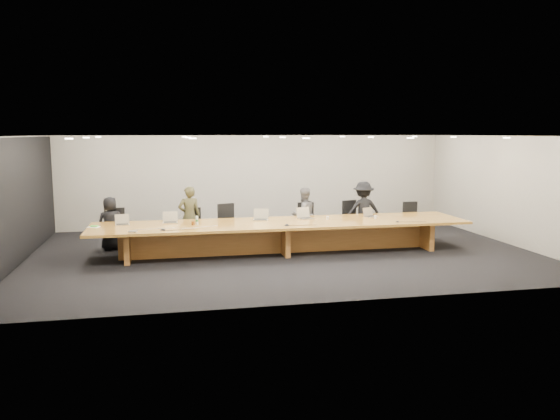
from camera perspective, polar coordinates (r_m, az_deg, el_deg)
The scene contains 29 objects.
ground at distance 13.24m, azimuth 0.27°, elevation -4.47°, with size 12.00×12.00×0.00m, color black.
back_wall at distance 16.93m, azimuth -2.57°, elevation 3.06°, with size 12.00×0.02×2.80m, color silver.
left_wall_panel at distance 13.14m, azimuth -25.97°, elevation 0.69°, with size 0.08×7.84×2.74m, color black.
conference_table at distance 13.14m, azimuth 0.27°, elevation -2.25°, with size 9.00×1.80×0.75m.
chair_far_left at distance 14.24m, azimuth -16.57°, elevation -1.83°, with size 0.52×0.52×1.02m, color black, non-canonical shape.
chair_left at distance 14.04m, azimuth -9.13°, elevation -1.78°, with size 0.51×0.51×1.00m, color black, non-canonical shape.
chair_mid_left at distance 14.08m, azimuth -5.28°, elevation -1.50°, with size 0.55×0.55×1.08m, color black, non-canonical shape.
chair_mid_right at distance 14.56m, azimuth 2.76°, elevation -1.24°, with size 0.53×0.53×1.04m, color black, non-canonical shape.
chair_right at distance 14.99m, azimuth 7.71°, elevation -1.00°, with size 0.54×0.54×1.07m, color black, non-canonical shape.
chair_far_right at distance 15.54m, azimuth 13.68°, elevation -0.97°, with size 0.51×0.51×0.99m, color black, non-canonical shape.
person_a at distance 14.07m, azimuth -17.28°, elevation -1.34°, with size 0.65×0.42×1.33m, color black.
person_b at distance 14.05m, azimuth -9.44°, elevation -0.64°, with size 0.56×0.37×1.55m, color #36341D.
person_c at distance 14.44m, azimuth 2.47°, elevation -0.51°, with size 0.70×0.55×1.45m, color #5C5B5E.
person_d at distance 14.95m, azimuth 8.69°, elevation -0.05°, with size 1.02×0.58×1.58m, color black.
laptop_a at distance 13.18m, azimuth -16.16°, elevation -0.97°, with size 0.32×0.23×0.25m, color #B7A98C, non-canonical shape.
laptop_b at distance 13.20m, azimuth -11.41°, elevation -0.75°, with size 0.35×0.25×0.27m, color #C4B696, non-canonical shape.
laptop_c at distance 13.34m, azimuth -2.05°, elevation -0.47°, with size 0.36×0.27×0.29m, color #B8AB8C, non-canonical shape.
laptop_d at distance 13.57m, azimuth 2.71°, elevation -0.33°, with size 0.37×0.27×0.29m, color #B9AB8D, non-canonical shape.
laptop_e at distance 14.07m, azimuth 9.46°, elevation -0.23°, with size 0.31×0.22×0.24m, color tan, non-canonical shape.
water_bottle at distance 12.85m, azimuth -8.68°, elevation -1.09°, with size 0.06×0.06×0.20m, color silver.
amber_mug at distance 12.81m, azimuth -9.07°, elevation -1.37°, with size 0.07×0.07×0.09m, color brown.
paper_cup_near at distance 13.52m, azimuth 5.00°, elevation -0.83°, with size 0.07×0.07×0.08m, color silver.
paper_cup_far at distance 13.81m, azimuth 9.94°, elevation -0.72°, with size 0.07×0.07×0.09m, color white.
notepad at distance 13.07m, azimuth -18.88°, elevation -1.69°, with size 0.24×0.19×0.01m, color white.
lime_gadget at distance 13.07m, azimuth -18.83°, elevation -1.60°, with size 0.16×0.09×0.03m, color green.
av_box at distance 12.19m, azimuth -15.13°, elevation -2.19°, with size 0.17×0.13×0.03m, color #AFAEB3.
mic_left at distance 12.27m, azimuth -12.13°, elevation -2.00°, with size 0.13×0.13×0.03m, color black.
mic_center at distance 12.60m, azimuth 0.73°, elevation -1.56°, with size 0.14×0.14×0.03m, color black.
mic_right at distance 13.39m, azimuth 12.19°, elevation -1.19°, with size 0.10×0.10×0.03m, color black.
Camera 1 is at (-2.70, -12.64, 2.87)m, focal length 35.00 mm.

